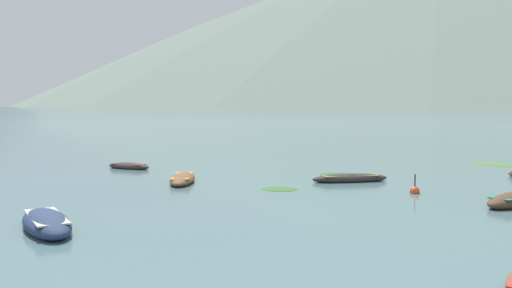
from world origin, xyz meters
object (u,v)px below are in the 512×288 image
Objects in this scene: rowboat_9 at (350,178)px; mooring_buoy at (415,191)px; rowboat_5 at (182,179)px; rowboat_2 at (129,166)px; rowboat_0 at (47,223)px.

mooring_buoy is (2.28, -4.10, -0.07)m from rowboat_9.
rowboat_2 is at bearing 122.46° from rowboat_5.
rowboat_0 is at bearing -108.61° from rowboat_5.
rowboat_2 is 19.44m from mooring_buoy.
rowboat_0 is 17.21m from rowboat_9.
rowboat_9 is (13.28, 10.95, -0.06)m from rowboat_0.
rowboat_9 is at bearing -26.65° from rowboat_2.
rowboat_5 is 12.58m from mooring_buoy.
rowboat_5 is (3.77, 11.20, -0.05)m from rowboat_0.
rowboat_0 is 17.85m from rowboat_2.
rowboat_5 is (4.23, -6.65, 0.03)m from rowboat_2.
rowboat_2 is 3.17× the size of mooring_buoy.
rowboat_2 is 0.78× the size of rowboat_5.
mooring_buoy is at bearing -60.91° from rowboat_9.
mooring_buoy is (15.57, 6.84, -0.14)m from rowboat_0.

